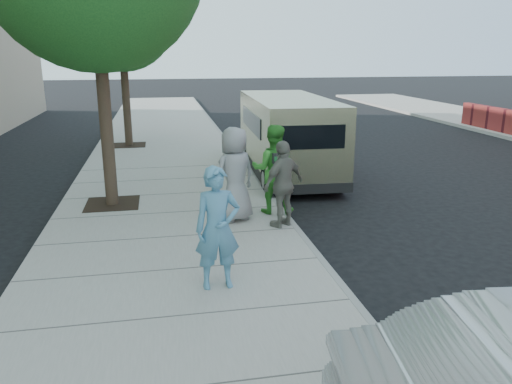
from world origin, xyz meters
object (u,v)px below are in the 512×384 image
at_px(person_gray_shirt, 235,174).
at_px(tree_far, 121,11).
at_px(parking_meter, 279,171).
at_px(person_green_shirt, 273,169).
at_px(person_striped_polo, 283,184).
at_px(van, 287,134).
at_px(person_officer, 218,228).

bearing_deg(person_gray_shirt, tree_far, -101.05).
xyz_separation_m(tree_far, parking_meter, (3.50, -9.19, -3.74)).
relative_size(parking_meter, person_gray_shirt, 0.70).
relative_size(person_green_shirt, person_gray_shirt, 0.98).
height_order(person_gray_shirt, person_striped_polo, person_gray_shirt).
relative_size(parking_meter, van, 0.22).
bearing_deg(van, tree_far, 135.77).
distance_m(parking_meter, person_green_shirt, 0.31).
xyz_separation_m(van, person_officer, (-2.88, -7.22, -0.14)).
height_order(person_officer, person_green_shirt, person_green_shirt).
bearing_deg(person_green_shirt, van, -93.26).
bearing_deg(person_striped_polo, parking_meter, -126.70).
distance_m(tree_far, person_green_shirt, 10.25).
distance_m(van, person_gray_shirt, 4.78).
height_order(person_officer, person_gray_shirt, person_gray_shirt).
relative_size(tree_far, person_officer, 3.55).
relative_size(person_green_shirt, person_striped_polo, 1.10).
distance_m(van, person_striped_polo, 4.97).
distance_m(person_green_shirt, person_striped_polo, 0.92).
bearing_deg(person_green_shirt, person_gray_shirt, 38.00).
bearing_deg(person_green_shirt, parking_meter, 114.41).
relative_size(tree_far, parking_meter, 4.74).
relative_size(van, person_striped_polo, 3.58).
distance_m(person_green_shirt, person_gray_shirt, 0.96).
bearing_deg(parking_meter, van, 62.47).
xyz_separation_m(parking_meter, person_gray_shirt, (-0.93, -0.06, -0.02)).
relative_size(person_gray_shirt, person_striped_polo, 1.12).
relative_size(parking_meter, person_striped_polo, 0.79).
relative_size(person_officer, person_green_shirt, 0.96).
xyz_separation_m(person_green_shirt, person_gray_shirt, (-0.88, -0.37, 0.01)).
relative_size(person_officer, person_gray_shirt, 0.94).
xyz_separation_m(van, person_gray_shirt, (-2.18, -4.25, -0.08)).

